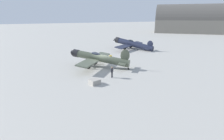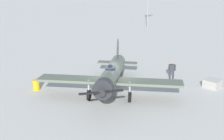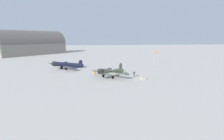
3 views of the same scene
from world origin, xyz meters
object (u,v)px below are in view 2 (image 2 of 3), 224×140
at_px(fuel_drum, 36,85).
at_px(equipment_crate, 212,83).
at_px(ground_crew_mechanic, 172,69).
at_px(airplane_foreground, 111,75).

bearing_deg(fuel_drum, equipment_crate, -35.61).
relative_size(ground_crew_mechanic, fuel_drum, 1.89).
distance_m(equipment_crate, fuel_drum, 14.04).
height_order(airplane_foreground, equipment_crate, airplane_foreground).
distance_m(airplane_foreground, fuel_drum, 6.11).
bearing_deg(ground_crew_mechanic, equipment_crate, -105.76).
height_order(airplane_foreground, fuel_drum, airplane_foreground).
xyz_separation_m(airplane_foreground, equipment_crate, (7.34, -3.77, -1.27)).
bearing_deg(ground_crew_mechanic, airplane_foreground, 136.11).
distance_m(airplane_foreground, equipment_crate, 8.35).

